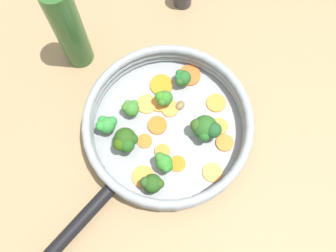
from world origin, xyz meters
TOP-DOWN VIEW (x-y plane):
  - ground_plane at (0.00, 0.00)m, footprint 4.00×4.00m
  - skillet at (0.00, 0.00)m, footprint 0.30×0.30m
  - skillet_rim_wall at (0.00, 0.00)m, footprint 0.32×0.32m
  - skillet_handle at (-0.04, 0.26)m, footprint 0.06×0.22m
  - skillet_rivet_left at (0.02, 0.14)m, footprint 0.01×0.01m
  - skillet_rivet_right at (-0.06, 0.13)m, footprint 0.01×0.01m
  - carrot_slice_0 at (0.05, -0.02)m, footprint 0.04×0.04m
  - carrot_slice_1 at (0.03, -0.03)m, footprint 0.04×0.04m
  - carrot_slice_2 at (0.07, 0.00)m, footprint 0.06×0.06m
  - carrot_slice_3 at (-0.09, -0.06)m, footprint 0.05×0.05m
  - carrot_slice_4 at (-0.06, -0.08)m, footprint 0.04×0.04m
  - carrot_slice_5 at (0.01, 0.05)m, footprint 0.04×0.04m
  - carrot_slice_6 at (-0.12, -0.01)m, footprint 0.05×0.05m
  - carrot_slice_7 at (0.06, -0.10)m, footprint 0.06×0.06m
  - carrot_slice_8 at (0.02, 0.01)m, footprint 0.05×0.05m
  - carrot_slice_9 at (-0.02, -0.11)m, footprint 0.05×0.05m
  - carrot_slice_10 at (-0.03, 0.04)m, footprint 0.03×0.03m
  - carrot_slice_11 at (-0.04, 0.10)m, footprint 0.06×0.06m
  - carrot_slice_12 at (-0.07, 0.03)m, footprint 0.04×0.04m
  - carrot_slice_13 at (0.08, -0.05)m, footprint 0.05×0.05m
  - broccoli_floret_0 at (0.06, -0.08)m, footprint 0.03×0.03m
  - broccoli_floret_1 at (0.05, -0.03)m, footprint 0.03×0.03m
  - broccoli_floret_2 at (0.02, 0.08)m, footprint 0.05×0.05m
  - broccoli_floret_3 at (-0.05, 0.05)m, footprint 0.04×0.03m
  - broccoli_floret_4 at (-0.07, 0.09)m, footprint 0.04×0.04m
  - broccoli_floret_5 at (0.07, 0.03)m, footprint 0.03×0.03m
  - broccoli_floret_6 at (-0.05, -0.05)m, footprint 0.05×0.05m
  - broccoli_floret_7 at (0.07, 0.09)m, footprint 0.04×0.04m
  - mushroom_piece_0 at (0.02, -0.05)m, footprint 0.02×0.02m
  - oil_bottle at (0.25, 0.04)m, footprint 0.06×0.06m

SIDE VIEW (x-z plane):
  - ground_plane at x=0.00m, z-range 0.00..0.00m
  - skillet at x=0.00m, z-range 0.00..0.02m
  - carrot_slice_12 at x=-0.07m, z-range 0.02..0.02m
  - carrot_slice_5 at x=0.01m, z-range 0.02..0.02m
  - carrot_slice_2 at x=0.07m, z-range 0.02..0.02m
  - carrot_slice_6 at x=-0.12m, z-range 0.02..0.02m
  - carrot_slice_4 at x=-0.06m, z-range 0.02..0.02m
  - carrot_slice_11 at x=-0.04m, z-range 0.02..0.02m
  - carrot_slice_9 at x=-0.02m, z-range 0.02..0.02m
  - carrot_slice_0 at x=0.05m, z-range 0.02..0.02m
  - carrot_slice_13 at x=0.08m, z-range 0.02..0.02m
  - carrot_slice_1 at x=0.03m, z-range 0.02..0.02m
  - carrot_slice_8 at x=0.02m, z-range 0.02..0.02m
  - carrot_slice_7 at x=0.06m, z-range 0.02..0.02m
  - carrot_slice_3 at x=-0.09m, z-range 0.02..0.02m
  - carrot_slice_10 at x=-0.03m, z-range 0.02..0.02m
  - skillet_rivet_left at x=0.02m, z-range 0.02..0.03m
  - skillet_rivet_right at x=-0.06m, z-range 0.02..0.03m
  - mushroom_piece_0 at x=0.02m, z-range 0.02..0.03m
  - skillet_handle at x=-0.04m, z-range 0.02..0.04m
  - broccoli_floret_5 at x=0.07m, z-range 0.02..0.06m
  - broccoli_floret_0 at x=0.06m, z-range 0.02..0.06m
  - skillet_rim_wall at x=0.00m, z-range 0.02..0.07m
  - broccoli_floret_1 at x=0.05m, z-range 0.02..0.06m
  - broccoli_floret_7 at x=0.07m, z-range 0.02..0.07m
  - broccoli_floret_4 at x=-0.07m, z-range 0.02..0.07m
  - broccoli_floret_3 at x=-0.05m, z-range 0.02..0.07m
  - broccoli_floret_2 at x=0.02m, z-range 0.02..0.08m
  - broccoli_floret_6 at x=-0.05m, z-range 0.02..0.08m
  - oil_bottle at x=0.25m, z-range -0.02..0.25m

